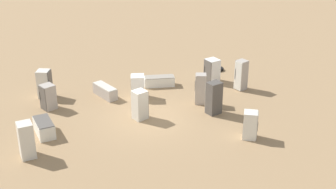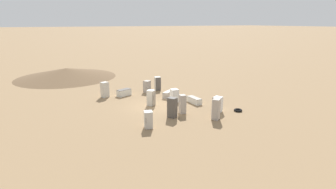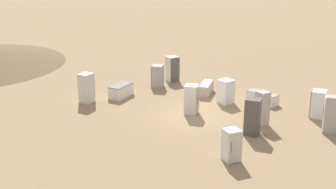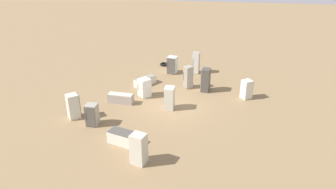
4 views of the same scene
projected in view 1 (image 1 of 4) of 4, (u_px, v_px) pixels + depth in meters
ground_plane at (147, 118)px, 25.38m from camera, size 1000.00×1000.00×0.00m
discarded_fridge_0 at (140, 105)px, 25.04m from camera, size 0.92×0.94×1.63m
discarded_fridge_1 at (201, 89)px, 26.79m from camera, size 0.63×0.67×1.80m
discarded_fridge_2 at (159, 81)px, 29.35m from camera, size 0.78×1.91×0.63m
discarded_fridge_3 at (250, 125)px, 23.15m from camera, size 0.81×0.85×1.43m
discarded_fridge_4 at (105, 91)px, 27.85m from camera, size 1.87×1.53×0.70m
discarded_fridge_5 at (212, 71)px, 29.82m from camera, size 1.04×1.04×1.50m
discarded_fridge_6 at (44, 127)px, 23.63m from camera, size 1.83×1.34×0.76m
discarded_fridge_7 at (241, 75)px, 28.62m from camera, size 0.83×0.84×1.88m
discarded_fridge_8 at (138, 87)px, 27.57m from camera, size 0.78×0.81×1.41m
discarded_fridge_9 at (45, 84)px, 27.60m from camera, size 0.82×0.86×1.69m
discarded_fridge_10 at (48, 97)px, 26.21m from camera, size 0.99×0.99×1.44m
discarded_fridge_11 at (26, 140)px, 21.48m from camera, size 0.96×0.89×1.75m
discarded_fridge_12 at (214, 98)px, 25.60m from camera, size 0.92×0.95×1.84m
scrap_tire at (218, 69)px, 31.89m from camera, size 0.80×0.80×0.20m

